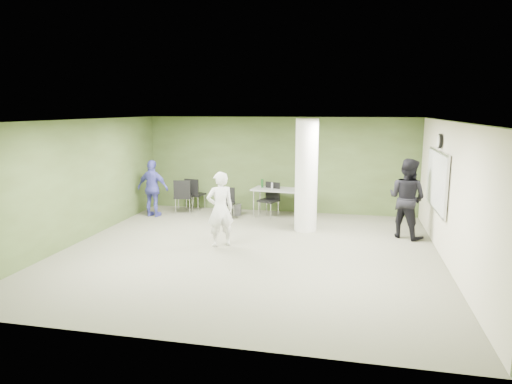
% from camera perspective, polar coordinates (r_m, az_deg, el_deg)
% --- Properties ---
extents(floor, '(8.00, 8.00, 0.00)m').
position_cam_1_polar(floor, '(9.94, -0.85, -7.40)').
color(floor, '#5A5947').
rests_on(floor, ground).
extents(ceiling, '(8.00, 8.00, 0.00)m').
position_cam_1_polar(ceiling, '(9.47, -0.90, 8.95)').
color(ceiling, white).
rests_on(ceiling, wall_back).
extents(wall_back, '(8.00, 2.80, 0.02)m').
position_cam_1_polar(wall_back, '(13.49, 2.95, 3.41)').
color(wall_back, '#3E4D24').
rests_on(wall_back, floor).
extents(wall_left, '(0.02, 8.00, 2.80)m').
position_cam_1_polar(wall_left, '(11.19, -21.26, 1.27)').
color(wall_left, '#3E4D24').
rests_on(wall_left, floor).
extents(wall_right_cream, '(0.02, 8.00, 2.80)m').
position_cam_1_polar(wall_right_cream, '(9.55, 23.21, -0.33)').
color(wall_right_cream, beige).
rests_on(wall_right_cream, floor).
extents(column, '(0.56, 0.56, 2.80)m').
position_cam_1_polar(column, '(11.40, 6.31, 2.07)').
color(column, silver).
rests_on(column, floor).
extents(whiteboard, '(0.05, 2.30, 1.30)m').
position_cam_1_polar(whiteboard, '(10.68, 21.65, 1.38)').
color(whiteboard, silver).
rests_on(whiteboard, wall_right_cream).
extents(wall_clock, '(0.06, 0.32, 0.32)m').
position_cam_1_polar(wall_clock, '(10.60, 21.96, 5.92)').
color(wall_clock, black).
rests_on(wall_clock, wall_right_cream).
extents(folding_table, '(1.75, 0.92, 1.05)m').
position_cam_1_polar(folding_table, '(12.90, 3.24, 0.16)').
color(folding_table, '#989893').
rests_on(folding_table, floor).
extents(wastebasket, '(0.28, 0.28, 0.33)m').
position_cam_1_polar(wastebasket, '(13.18, -2.47, -2.21)').
color(wastebasket, '#4C4C4C').
rests_on(wastebasket, floor).
extents(chair_back_left, '(0.58, 0.58, 1.01)m').
position_cam_1_polar(chair_back_left, '(13.43, -9.11, -0.23)').
color(chair_back_left, black).
rests_on(chair_back_left, floor).
extents(chair_back_right, '(0.57, 0.57, 0.98)m').
position_cam_1_polar(chair_back_right, '(13.83, -7.77, 0.03)').
color(chair_back_right, black).
rests_on(chair_back_right, floor).
extents(chair_table_left, '(0.45, 0.45, 0.85)m').
position_cam_1_polar(chair_table_left, '(12.83, -3.64, -1.08)').
color(chair_table_left, black).
rests_on(chair_table_left, floor).
extents(chair_table_right, '(0.63, 0.63, 0.98)m').
position_cam_1_polar(chair_table_right, '(12.94, 1.80, -0.60)').
color(chair_table_right, black).
rests_on(chair_table_right, floor).
extents(woman_white, '(0.73, 0.67, 1.68)m').
position_cam_1_polar(woman_white, '(10.13, -4.50, -2.16)').
color(woman_white, silver).
rests_on(woman_white, floor).
extents(man_black, '(1.17, 1.12, 1.90)m').
position_cam_1_polar(man_black, '(11.34, 18.33, -0.76)').
color(man_black, black).
rests_on(man_black, floor).
extents(man_blue, '(0.98, 0.49, 1.62)m').
position_cam_1_polar(man_blue, '(13.24, -12.77, 0.44)').
color(man_blue, '#4244A4').
rests_on(man_blue, floor).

